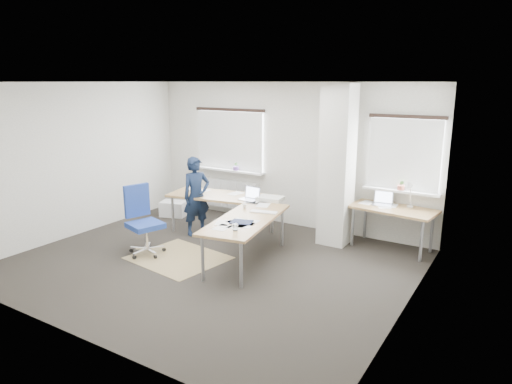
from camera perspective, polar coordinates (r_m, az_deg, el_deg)
The scene contains 8 objects.
ground at distance 7.36m, azimuth -5.74°, elevation -8.85°, with size 6.00×6.00×0.00m, color black.
room_shell at distance 7.14m, azimuth -2.69°, elevation 5.10°, with size 6.04×5.04×2.82m.
floor_mat at distance 7.63m, azimuth -9.66°, elevation -8.12°, with size 1.43×1.21×0.01m, color #957F51.
white_crate at distance 9.92m, azimuth -10.24°, elevation -2.06°, with size 0.53×0.37×0.32m, color white.
desk_main at distance 7.85m, azimuth -2.54°, elevation -1.98°, with size 2.82×2.63×0.96m.
desk_side at distance 8.06m, azimuth 16.74°, elevation -2.21°, with size 1.47×0.86×1.22m.
task_chair at distance 7.84m, azimuth -13.74°, elevation -5.26°, with size 0.65×0.63×1.15m.
person at distance 8.52m, azimuth -7.45°, elevation -0.53°, with size 0.54×0.35×1.47m, color #101B31.
Camera 1 is at (4.16, -5.38, 2.81)m, focal length 32.00 mm.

